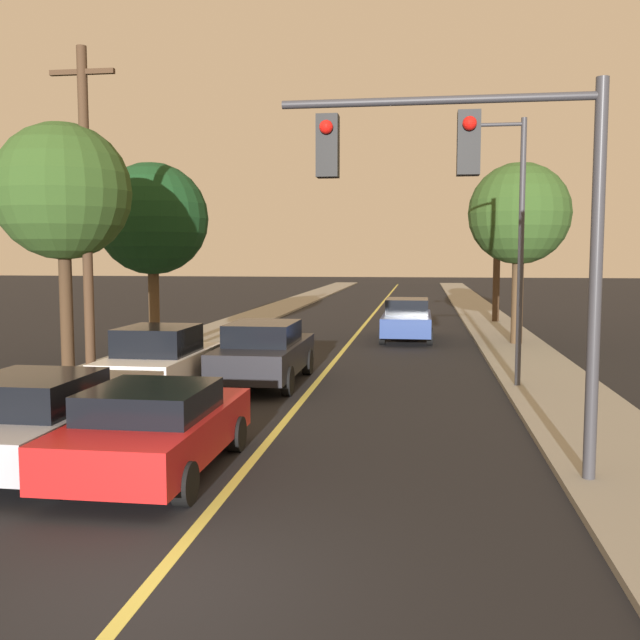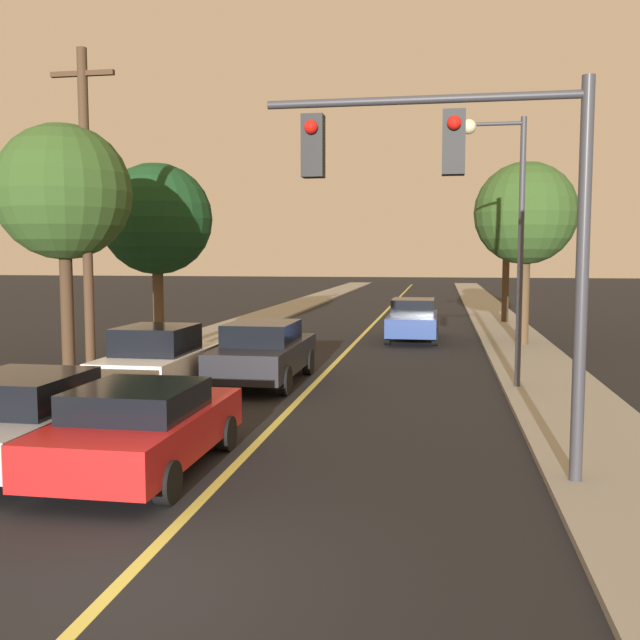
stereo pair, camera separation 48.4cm
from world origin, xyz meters
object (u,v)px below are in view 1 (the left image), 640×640
object	(u,v)px
car_far_oncoming	(407,319)
utility_pole_left	(86,213)
tree_left_near	(63,193)
tree_right_near	(519,214)
car_near_lane_front	(155,428)
car_outer_lane_front	(37,418)
car_outer_lane_second	(160,361)
tree_right_far	(498,214)
traffic_signal_mast	(488,196)
streetlamp_right	(506,215)
tree_left_far	(152,219)
car_near_lane_second	(264,352)

from	to	relation	value
car_far_oncoming	utility_pole_left	xyz separation A→B (m)	(-7.44, -11.67, 3.52)
tree_left_near	tree_right_near	size ratio (longest dim) A/B	0.98
car_near_lane_front	tree_right_near	bearing A→B (deg)	65.52
car_outer_lane_front	tree_right_near	distance (m)	19.10
utility_pole_left	car_outer_lane_second	bearing A→B (deg)	-10.49
car_far_oncoming	tree_right_far	distance (m)	9.52
utility_pole_left	traffic_signal_mast	bearing A→B (deg)	-32.95
car_outer_lane_front	streetlamp_right	xyz separation A→B (m)	(8.10, 7.48, 3.58)
tree_right_near	car_near_lane_front	bearing A→B (deg)	-114.48
utility_pole_left	tree_left_far	bearing A→B (deg)	96.47
streetlamp_right	tree_left_near	distance (m)	10.78
car_outer_lane_second	car_outer_lane_front	bearing A→B (deg)	-90.00
car_outer_lane_front	streetlamp_right	distance (m)	11.59
tree_right_near	tree_left_far	bearing A→B (deg)	-160.50
tree_left_near	car_outer_lane_second	bearing A→B (deg)	-9.61
car_outer_lane_second	tree_left_far	world-z (taller)	tree_left_far
car_outer_lane_second	tree_right_near	size ratio (longest dim) A/B	0.65
car_near_lane_second	car_far_oncoming	bearing A→B (deg)	71.18
utility_pole_left	tree_right_near	bearing A→B (deg)	41.89
traffic_signal_mast	tree_left_near	xyz separation A→B (m)	(-9.55, 5.86, 0.66)
car_outer_lane_second	car_far_oncoming	distance (m)	13.23
streetlamp_right	utility_pole_left	distance (m)	10.16
traffic_signal_mast	streetlamp_right	size ratio (longest dim) A/B	0.87
tree_right_far	car_outer_lane_front	bearing A→B (deg)	-111.23
car_near_lane_front	streetlamp_right	bearing A→B (deg)	52.13
car_near_lane_second	utility_pole_left	xyz separation A→B (m)	(-4.00, -1.57, 3.50)
tree_right_near	utility_pole_left	bearing A→B (deg)	-138.11
utility_pole_left	tree_left_far	world-z (taller)	utility_pole_left
car_near_lane_second	tree_left_near	size ratio (longest dim) A/B	0.76
tree_left_near	tree_right_far	xyz separation A→B (m)	(12.19, 18.94, 0.43)
car_outer_lane_second	utility_pole_left	bearing A→B (deg)	169.51
car_near_lane_front	tree_left_far	bearing A→B (deg)	111.19
car_near_lane_front	tree_left_far	xyz separation A→B (m)	(-4.67, 12.05, 3.76)
car_far_oncoming	tree_right_near	bearing A→B (deg)	160.49
streetlamp_right	car_outer_lane_front	bearing A→B (deg)	-137.29
car_near_lane_front	car_far_oncoming	bearing A→B (deg)	79.03
car_near_lane_front	car_outer_lane_second	xyz separation A→B (m)	(-2.07, 5.72, 0.13)
traffic_signal_mast	tree_right_far	distance (m)	24.96
car_near_lane_second	car_outer_lane_second	size ratio (longest dim) A/B	1.15
car_near_lane_front	traffic_signal_mast	world-z (taller)	traffic_signal_mast
streetlamp_right	tree_right_far	bearing A→B (deg)	84.91
car_near_lane_front	car_outer_lane_front	xyz separation A→B (m)	(-2.07, 0.27, 0.02)
car_outer_lane_front	tree_left_far	distance (m)	12.63
car_far_oncoming	tree_right_near	distance (m)	5.80
utility_pole_left	tree_right_near	xyz separation A→B (m)	(11.44, 10.26, 0.44)
car_outer_lane_second	tree_left_far	size ratio (longest dim) A/B	0.68
traffic_signal_mast	tree_right_far	xyz separation A→B (m)	(2.64, 24.79, 1.10)
car_near_lane_front	streetlamp_right	distance (m)	10.45
car_outer_lane_front	tree_left_near	distance (m)	7.61
tree_right_far	tree_left_near	bearing A→B (deg)	-122.77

